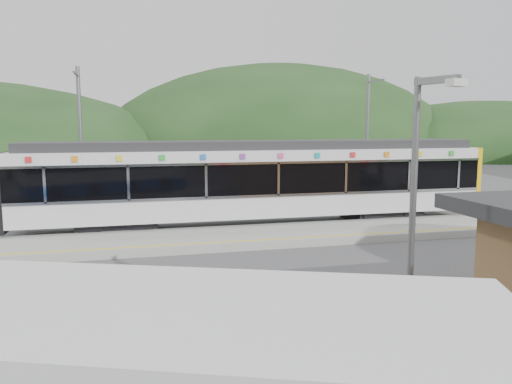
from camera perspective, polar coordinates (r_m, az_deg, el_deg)
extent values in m
plane|color=#4C4C4F|center=(16.43, 3.51, -7.99)|extent=(120.00, 120.00, 0.00)
ellipsoid|color=#1E3D19|center=(72.28, 2.81, 4.09)|extent=(52.00, 39.00, 26.00)
ellipsoid|color=#1E3D19|center=(80.48, 24.37, 3.78)|extent=(44.00, 33.00, 16.00)
cube|color=#9E9E99|center=(19.47, 0.60, -5.04)|extent=(26.00, 3.20, 0.30)
cube|color=yellow|center=(18.22, 1.62, -5.44)|extent=(26.00, 0.10, 0.01)
cube|color=black|center=(21.50, -15.52, -3.71)|extent=(3.20, 2.20, 0.56)
cube|color=black|center=(24.29, 14.08, -2.38)|extent=(3.20, 2.20, 0.56)
cube|color=silver|center=(22.01, 0.21, -1.21)|extent=(20.00, 2.90, 0.92)
cube|color=black|center=(21.86, 0.21, 1.86)|extent=(20.00, 2.96, 1.45)
cube|color=silver|center=(20.50, 1.23, -0.43)|extent=(20.00, 0.05, 0.10)
cube|color=silver|center=(20.36, 1.24, 3.34)|extent=(20.00, 0.05, 0.10)
cube|color=silver|center=(21.79, 0.21, 4.34)|extent=(20.00, 2.90, 0.45)
cube|color=#2D2D30|center=(21.77, 0.21, 5.41)|extent=(19.40, 2.50, 0.36)
cube|color=yellow|center=(26.26, 22.17, 1.55)|extent=(0.24, 2.92, 3.00)
cube|color=black|center=(21.78, -26.52, 0.17)|extent=(0.20, 2.92, 3.00)
cube|color=silver|center=(19.97, -23.02, 0.70)|extent=(0.10, 0.05, 1.35)
cube|color=silver|center=(19.72, -14.38, 0.99)|extent=(0.10, 0.05, 1.35)
cube|color=silver|center=(19.92, -5.72, 1.26)|extent=(0.10, 0.05, 1.35)
cube|color=silver|center=(20.55, 2.59, 1.48)|extent=(0.10, 0.05, 1.35)
cube|color=silver|center=(21.60, 10.24, 1.66)|extent=(0.10, 0.05, 1.35)
cube|color=silver|center=(22.98, 17.09, 1.80)|extent=(0.10, 0.05, 1.35)
cube|color=silver|center=(24.36, 22.14, 1.89)|extent=(0.10, 0.05, 1.35)
cube|color=red|center=(19.99, -24.57, 3.38)|extent=(0.22, 0.04, 0.22)
cube|color=orange|center=(19.75, -20.00, 3.57)|extent=(0.22, 0.04, 0.22)
cube|color=yellow|center=(19.65, -15.35, 3.73)|extent=(0.22, 0.04, 0.22)
cube|color=green|center=(19.68, -10.68, 3.88)|extent=(0.22, 0.04, 0.22)
cube|color=blue|center=(19.83, -6.05, 3.99)|extent=(0.22, 0.04, 0.22)
cube|color=purple|center=(20.11, -1.52, 4.08)|extent=(0.22, 0.04, 0.22)
cube|color=#E54C8C|center=(20.51, 2.86, 4.15)|extent=(0.22, 0.04, 0.22)
cube|color=#19A5A5|center=(21.03, 7.05, 4.18)|extent=(0.22, 0.04, 0.22)
cube|color=red|center=(21.65, 11.02, 4.20)|extent=(0.22, 0.04, 0.22)
cube|color=orange|center=(22.37, 14.75, 4.19)|extent=(0.22, 0.04, 0.22)
cube|color=yellow|center=(23.18, 18.23, 4.17)|extent=(0.22, 0.04, 0.22)
cube|color=green|center=(24.07, 21.47, 4.14)|extent=(0.22, 0.04, 0.22)
cylinder|color=slate|center=(23.82, -19.36, 4.98)|extent=(0.18, 0.18, 7.00)
cube|color=slate|center=(23.11, -19.90, 12.59)|extent=(0.08, 1.80, 0.08)
cylinder|color=slate|center=(26.47, 12.54, 5.44)|extent=(0.18, 0.18, 7.00)
cube|color=slate|center=(25.83, 13.55, 12.25)|extent=(0.08, 1.80, 0.08)
cylinder|color=slate|center=(9.54, 17.41, -3.51)|extent=(0.12, 0.12, 5.26)
cube|color=slate|center=(9.08, 19.38, 12.00)|extent=(0.38, 0.87, 0.12)
cube|color=silver|center=(8.74, 20.80, 11.66)|extent=(0.39, 0.28, 0.12)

